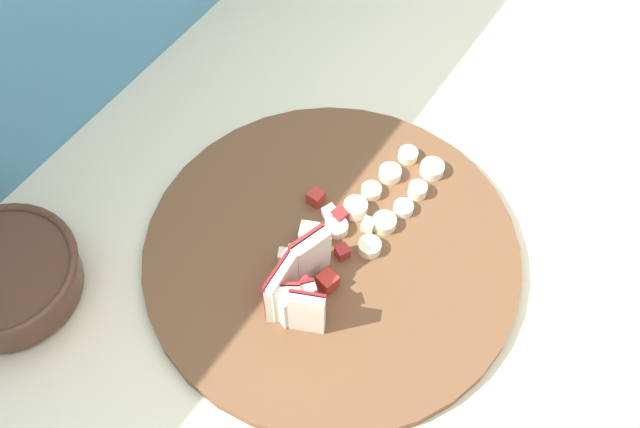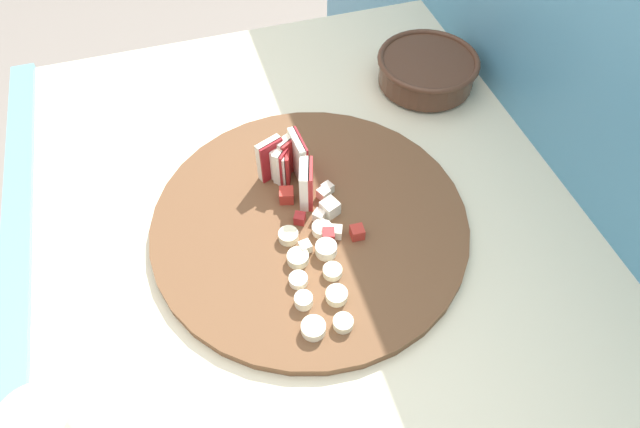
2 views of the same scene
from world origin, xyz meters
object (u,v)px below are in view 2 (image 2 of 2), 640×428
Objects in this scene: apple_wedge_fan at (290,164)px; apple_dice_pile at (321,214)px; cutting_board at (310,222)px; banana_slice_rows at (316,275)px; ceramic_bowl at (427,69)px.

apple_wedge_fan is 0.09m from apple_dice_pile.
banana_slice_rows is at bearing -11.87° from cutting_board.
apple_dice_pile reaches higher than cutting_board.
apple_wedge_fan reaches higher than ceramic_bowl.
banana_slice_rows is (0.17, -0.01, -0.02)m from apple_wedge_fan.
apple_wedge_fan reaches higher than cutting_board.
apple_wedge_fan is 0.61× the size of ceramic_bowl.
banana_slice_rows is at bearing -4.70° from apple_wedge_fan.
banana_slice_rows is (0.09, -0.02, 0.01)m from cutting_board.
banana_slice_rows is 0.97× the size of ceramic_bowl.
cutting_board is 0.02m from apple_dice_pile.
cutting_board is 4.17× the size of apple_wedge_fan.
apple_dice_pile is 0.09m from banana_slice_rows.
apple_wedge_fan is (-0.08, -0.01, 0.04)m from cutting_board.
banana_slice_rows is at bearing -21.31° from apple_dice_pile.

